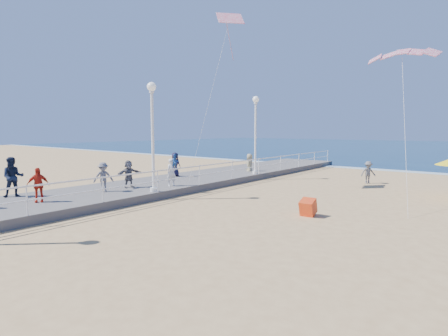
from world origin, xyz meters
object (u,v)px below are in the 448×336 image
Objects in this scene: woman_holding_toddler at (172,172)px; box_kite at (308,209)px; toddler_held at (175,162)px; spectator_2 at (103,177)px; spectator_3 at (38,185)px; spectator_7 at (13,177)px; spectator_4 at (175,164)px; spectator_5 at (129,174)px; beach_walker_a at (368,172)px; lamp_post_mid at (152,125)px; beach_walker_c at (250,165)px; lamp_post_far at (256,127)px.

box_kite is at bearing -72.94° from woman_holding_toddler.
toddler_held reaches higher than spectator_2.
spectator_7 reaches higher than spectator_3.
spectator_4 is at bearing 41.53° from spectator_2.
spectator_2 is 1.54m from spectator_5.
toddler_held reaches higher than beach_walker_a.
woman_holding_toddler is 2.48× the size of box_kite.
toddler_held is 0.57× the size of spectator_4.
lamp_post_mid is at bearing -143.18° from woman_holding_toddler.
spectator_2 is at bearing 174.73° from toddler_held.
woman_holding_toddler is 7.42m from spectator_7.
spectator_4 is at bearing 19.68° from spectator_7.
spectator_2 reaches higher than beach_walker_c.
toddler_held is 0.62× the size of spectator_2.
spectator_5 is (-0.05, 1.53, -0.00)m from spectator_2.
box_kite is at bearing -94.49° from spectator_4.
spectator_7 is (-3.29, -6.65, 0.17)m from woman_holding_toddler.
spectator_7 reaches higher than spectator_4.
beach_walker_a is (10.58, 16.92, -0.59)m from spectator_7.
spectator_7 reaches higher than box_kite.
beach_walker_a is at bearing 60.97° from lamp_post_mid.
lamp_post_far is 3.37× the size of spectator_4.
lamp_post_far is 6.06m from spectator_4.
woman_holding_toddler is 0.81× the size of spectator_7.
spectator_2 is 11.68m from beach_walker_c.
spectator_2 is 0.86× the size of beach_walker_c.
lamp_post_far is 3.27m from beach_walker_c.
woman_holding_toddler is 1.02× the size of spectator_2.
woman_holding_toddler reaches higher than beach_walker_a.
spectator_7 is (-3.44, -6.80, -0.39)m from toddler_held.
woman_holding_toddler is 1.03× the size of beach_walker_a.
beach_walker_c is at bearing 155.33° from beach_walker_a.
woman_holding_toddler is at bearing -94.84° from lamp_post_far.
box_kite is (7.43, 1.68, -3.36)m from lamp_post_mid.
lamp_post_mid reaches higher than woman_holding_toddler.
lamp_post_far reaches higher than box_kite.
spectator_4 is at bearing 160.55° from box_kite.
lamp_post_far is 3.63× the size of spectator_3.
lamp_post_far is at bearing 7.29° from spectator_7.
spectator_7 is at bearing -160.39° from beach_walker_a.
spectator_7 is at bearing -26.92° from beach_walker_c.
spectator_5 is 2.42× the size of box_kite.
box_kite is (11.32, 6.56, -1.01)m from spectator_7.
beach_walker_a is (7.14, 10.12, -0.98)m from toddler_held.
lamp_post_far is 9.58m from spectator_5.
spectator_3 is at bearing -155.34° from beach_walker_a.
spectator_4 is 1.10× the size of beach_walker_a.
spectator_2 is 16.09m from beach_walker_a.
spectator_5 is 14.85m from beach_walker_a.
spectator_3 is 0.93× the size of spectator_4.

